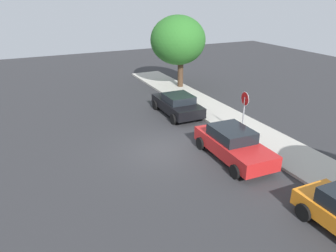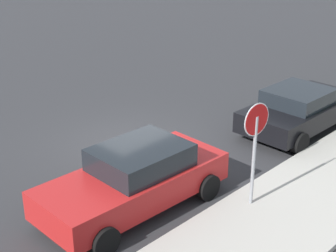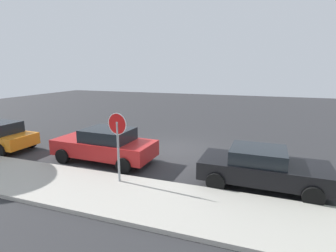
{
  "view_description": "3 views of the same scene",
  "coord_description": "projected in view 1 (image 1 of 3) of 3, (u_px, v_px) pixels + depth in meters",
  "views": [
    {
      "loc": [
        13.49,
        -6.12,
        7.46
      ],
      "look_at": [
        -0.77,
        0.68,
        0.95
      ],
      "focal_mm": 35.0,
      "sensor_mm": 36.0,
      "label": 1
    },
    {
      "loc": [
        9.05,
        10.34,
        6.46
      ],
      "look_at": [
        -0.02,
        1.66,
        1.07
      ],
      "focal_mm": 55.0,
      "sensor_mm": 36.0,
      "label": 2
    },
    {
      "loc": [
        -4.21,
        12.25,
        4.05
      ],
      "look_at": [
        -0.25,
        1.22,
        1.49
      ],
      "focal_mm": 28.0,
      "sensor_mm": 36.0,
      "label": 3
    }
  ],
  "objects": [
    {
      "name": "street_tree_mid_block",
      "position": [
        178.0,
        40.0,
        25.95
      ],
      "size": [
        4.38,
        4.38,
        5.82
      ],
      "color": "#422D1E",
      "rests_on": "ground_plane"
    },
    {
      "name": "sidewalk_curb",
      "position": [
        249.0,
        131.0,
        18.68
      ],
      "size": [
        32.0,
        2.75,
        0.14
      ],
      "primitive_type": "cube",
      "color": "#B2ADA3",
      "rests_on": "ground_plane"
    },
    {
      "name": "parked_car_red",
      "position": [
        233.0,
        144.0,
        15.52
      ],
      "size": [
        4.59,
        2.18,
        1.5
      ],
      "color": "red",
      "rests_on": "ground_plane"
    },
    {
      "name": "stop_sign",
      "position": [
        244.0,
        107.0,
        17.42
      ],
      "size": [
        0.75,
        0.11,
        2.6
      ],
      "color": "gray",
      "rests_on": "ground_plane"
    },
    {
      "name": "ground_plane",
      "position": [
        162.0,
        151.0,
        16.54
      ],
      "size": [
        60.0,
        60.0,
        0.0
      ],
      "primitive_type": "plane",
      "color": "#2D2D30"
    },
    {
      "name": "parked_car_black",
      "position": [
        177.0,
        104.0,
        21.16
      ],
      "size": [
        4.32,
        2.17,
        1.38
      ],
      "color": "black",
      "rests_on": "ground_plane"
    }
  ]
}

